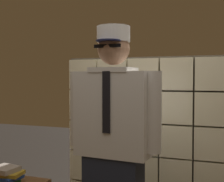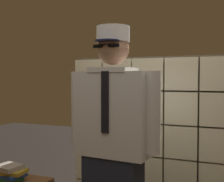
% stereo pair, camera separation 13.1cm
% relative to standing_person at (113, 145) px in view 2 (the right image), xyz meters
% --- Properties ---
extents(glass_block_wall, '(1.99, 0.10, 1.67)m').
position_rel_standing_person_xyz_m(glass_block_wall, '(0.16, 0.92, -0.13)').
color(glass_block_wall, beige).
rests_on(glass_block_wall, ground).
extents(standing_person, '(0.72, 0.32, 1.80)m').
position_rel_standing_person_xyz_m(standing_person, '(0.00, 0.00, 0.00)').
color(standing_person, '#1E2333').
rests_on(standing_person, ground).
extents(book_stack, '(0.26, 0.21, 0.14)m').
position_rel_standing_person_xyz_m(book_stack, '(-0.92, -0.04, -0.31)').
color(book_stack, '#1E592D').
rests_on(book_stack, side_table).
extents(coffee_mug, '(0.13, 0.08, 0.09)m').
position_rel_standing_person_xyz_m(coffee_mug, '(-0.98, -0.09, -0.33)').
color(coffee_mug, black).
rests_on(coffee_mug, side_table).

